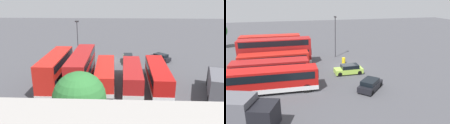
% 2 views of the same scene
% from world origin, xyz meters
% --- Properties ---
extents(ground_plane, '(140.00, 140.00, 0.00)m').
position_xyz_m(ground_plane, '(0.00, 0.00, 0.00)').
color(ground_plane, '#47474C').
extents(bus_single_deck_near_end, '(2.75, 11.27, 2.95)m').
position_xyz_m(bus_single_deck_near_end, '(-7.28, 11.62, 1.62)').
color(bus_single_deck_near_end, '#B71411').
rests_on(bus_single_deck_near_end, ground).
extents(bus_single_deck_second, '(2.68, 10.25, 2.95)m').
position_xyz_m(bus_single_deck_second, '(-3.65, 11.85, 1.62)').
color(bus_single_deck_second, '#A51919').
rests_on(bus_single_deck_second, ground).
extents(bus_single_deck_third, '(2.96, 10.50, 2.95)m').
position_xyz_m(bus_single_deck_third, '(0.17, 11.49, 1.62)').
color(bus_single_deck_third, red).
rests_on(bus_single_deck_third, ground).
extents(bus_double_decker_fourth, '(2.66, 11.74, 4.55)m').
position_xyz_m(bus_double_decker_fourth, '(3.52, 11.42, 2.45)').
color(bus_double_decker_fourth, '#A51919').
rests_on(bus_double_decker_fourth, ground).
extents(bus_double_decker_fifth, '(2.69, 10.44, 4.55)m').
position_xyz_m(bus_double_decker_fifth, '(6.98, 12.29, 2.45)').
color(bus_double_decker_fifth, red).
rests_on(bus_double_decker_fifth, ground).
extents(box_truck_blue, '(4.70, 7.91, 3.20)m').
position_xyz_m(box_truck_blue, '(-14.58, 14.49, 1.71)').
color(box_truck_blue, '#595960').
rests_on(box_truck_blue, ground).
extents(car_hatchback_silver, '(1.83, 4.24, 1.43)m').
position_xyz_m(car_hatchback_silver, '(-3.39, 0.67, 0.70)').
color(car_hatchback_silver, '#A5D14C').
rests_on(car_hatchback_silver, ground).
extents(car_small_green, '(4.09, 4.07, 1.43)m').
position_xyz_m(car_small_green, '(-9.60, -0.28, 0.70)').
color(car_small_green, black).
rests_on(car_small_green, ground).
extents(lamp_post_tall, '(0.70, 0.30, 7.74)m').
position_xyz_m(lamp_post_tall, '(6.07, 0.57, 4.54)').
color(lamp_post_tall, '#38383D').
rests_on(lamp_post_tall, ground).
extents(waste_bin_yellow, '(0.60, 0.60, 0.95)m').
position_xyz_m(waste_bin_yellow, '(1.96, 0.04, 0.47)').
color(waste_bin_yellow, yellow).
rests_on(waste_bin_yellow, ground).
extents(tree_leftmost, '(4.65, 4.65, 6.47)m').
position_xyz_m(tree_leftmost, '(1.45, 24.06, 4.14)').
color(tree_leftmost, '#4C3823').
rests_on(tree_leftmost, ground).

